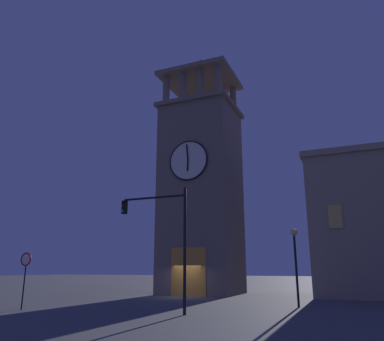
% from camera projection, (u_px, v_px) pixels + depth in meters
% --- Properties ---
extents(ground_plane, '(200.00, 200.00, 0.00)m').
position_uv_depth(ground_plane, '(182.00, 297.00, 30.46)').
color(ground_plane, '#4C4C51').
extents(clocktower, '(7.31, 6.80, 23.83)m').
position_uv_depth(clocktower, '(201.00, 191.00, 36.59)').
color(clocktower, '#75665B').
rests_on(clocktower, ground_plane).
extents(traffic_signal_near, '(3.96, 0.41, 6.42)m').
position_uv_depth(traffic_signal_near, '(164.00, 229.00, 20.13)').
color(traffic_signal_near, black).
rests_on(traffic_signal_near, ground_plane).
extents(street_lamp, '(0.44, 0.44, 4.64)m').
position_uv_depth(street_lamp, '(295.00, 251.00, 23.15)').
color(street_lamp, black).
rests_on(street_lamp, ground_plane).
extents(no_horn_sign, '(0.78, 0.14, 3.13)m').
position_uv_depth(no_horn_sign, '(26.00, 264.00, 21.55)').
color(no_horn_sign, black).
rests_on(no_horn_sign, ground_plane).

